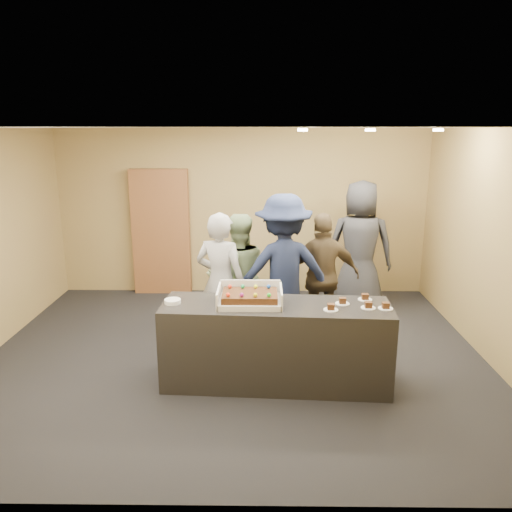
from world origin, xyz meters
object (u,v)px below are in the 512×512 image
sheet_cake (250,296)px  person_brown_extra (323,276)px  person_sage_man (238,277)px  person_navy_man (283,271)px  plate_stack (173,301)px  cake_box (250,299)px  storage_cabinet (161,232)px  person_server_grey (221,283)px  person_dark_suit (360,247)px  serving_counter (276,344)px

sheet_cake → person_brown_extra: person_brown_extra is taller
person_sage_man → person_brown_extra: bearing=164.6°
person_sage_man → person_navy_man: size_ratio=0.86×
plate_stack → person_sage_man: 1.36m
cake_box → person_navy_man: person_navy_man is taller
sheet_cake → plate_stack: (-0.82, 0.02, -0.08)m
storage_cabinet → sheet_cake: (1.53, -3.07, -0.03)m
person_server_grey → person_dark_suit: bearing=-126.0°
person_dark_suit → storage_cabinet: bearing=-7.3°
plate_stack → person_sage_man: person_sage_man is taller
cake_box → person_sage_man: bearing=98.9°
cake_box → person_brown_extra: size_ratio=0.41×
storage_cabinet → person_sage_man: size_ratio=1.25×
sheet_cake → person_server_grey: bearing=113.7°
storage_cabinet → plate_stack: storage_cabinet is taller
person_navy_man → person_brown_extra: person_navy_man is taller
person_brown_extra → person_dark_suit: (0.65, 0.95, 0.16)m
person_navy_man → person_dark_suit: size_ratio=0.97×
storage_cabinet → person_navy_man: 2.78m
plate_stack → storage_cabinet: bearing=103.3°
plate_stack → cake_box: bearing=0.1°
person_server_grey → person_dark_suit: (1.94, 1.35, 0.12)m
plate_stack → person_server_grey: 0.95m
serving_counter → person_server_grey: person_server_grey is taller
person_server_grey → person_navy_man: person_navy_man is taller
person_sage_man → person_dark_suit: size_ratio=0.84×
person_server_grey → storage_cabinet: bearing=-43.2°
serving_counter → plate_stack: (-1.09, 0.02, 0.47)m
person_sage_man → storage_cabinet: bearing=-71.2°
person_sage_man → person_navy_man: bearing=146.4°
person_navy_man → storage_cabinet: bearing=-56.1°
person_dark_suit → person_navy_man: bearing=52.7°
serving_counter → storage_cabinet: size_ratio=1.17×
sheet_cake → person_dark_suit: size_ratio=0.29×
plate_stack → person_navy_man: 1.59m
person_server_grey → person_sage_man: size_ratio=1.05×
serving_counter → person_dark_suit: bearing=63.2°
person_sage_man → person_brown_extra: (1.10, 0.04, 0.00)m
person_brown_extra → sheet_cake: bearing=47.0°
storage_cabinet → serving_counter: bearing=-59.4°
person_sage_man → person_navy_man: person_navy_man is taller
serving_counter → cake_box: (-0.28, 0.02, 0.50)m
serving_counter → person_dark_suit: (1.29, 2.22, 0.54)m
sheet_cake → person_dark_suit: person_dark_suit is taller
person_brown_extra → person_dark_suit: size_ratio=0.84×
storage_cabinet → person_navy_man: (1.92, -2.01, -0.07)m
person_dark_suit → cake_box: bearing=62.5°
storage_cabinet → person_sage_man: storage_cabinet is taller
plate_stack → person_brown_extra: person_brown_extra is taller
person_sage_man → person_dark_suit: bearing=-167.9°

